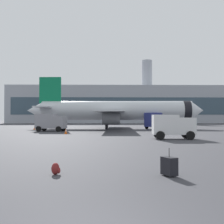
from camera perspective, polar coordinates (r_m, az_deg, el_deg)
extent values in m
cylinder|color=silver|center=(56.42, 0.95, 0.31)|extent=(30.13, 5.07, 3.80)
cone|color=silver|center=(58.64, 16.98, 0.30)|extent=(2.55, 3.71, 3.61)
cone|color=silver|center=(58.87, -15.43, 0.29)|extent=(3.34, 3.55, 3.42)
cylinder|color=black|center=(58.08, 14.89, 0.30)|extent=(1.56, 3.93, 3.88)
cube|color=silver|center=(64.42, 0.08, -0.14)|extent=(5.47, 16.19, 0.36)
cube|color=silver|center=(48.43, -0.27, 0.19)|extent=(5.47, 16.19, 0.36)
cylinder|color=gray|center=(61.92, 0.04, -1.30)|extent=(3.29, 2.33, 2.20)
cylinder|color=gray|center=(50.92, -0.20, -1.34)|extent=(3.29, 2.33, 2.20)
cube|color=#0C7247|center=(58.26, -12.48, 3.83)|extent=(4.41, 0.55, 6.40)
cube|color=silver|center=(61.31, -12.24, 0.78)|extent=(2.85, 6.10, 0.24)
cube|color=silver|center=(55.11, -13.79, 1.00)|extent=(2.85, 6.10, 0.24)
cylinder|color=black|center=(57.64, 12.97, -2.48)|extent=(0.36, 0.36, 1.80)
cylinder|color=black|center=(58.86, -0.99, -2.48)|extent=(0.44, 0.44, 1.80)
cylinder|color=black|center=(54.07, -1.19, -2.60)|extent=(0.44, 0.44, 1.80)
cube|color=gray|center=(46.64, -10.52, -2.06)|extent=(2.04, 2.46, 2.04)
cube|color=#1E232D|center=(46.40, -9.69, -1.48)|extent=(0.43, 1.96, 0.84)
cube|color=gray|center=(47.48, -13.26, -1.82)|extent=(3.46, 2.72, 2.40)
cylinder|color=black|center=(47.71, -9.93, -3.32)|extent=(0.92, 0.38, 0.90)
cylinder|color=black|center=(45.54, -10.87, -3.42)|extent=(0.92, 0.38, 0.90)
cylinder|color=black|center=(48.90, -13.67, -3.25)|extent=(0.92, 0.38, 0.90)
cylinder|color=black|center=(46.79, -14.75, -3.35)|extent=(0.92, 0.38, 0.90)
cube|color=navy|center=(58.04, 10.59, -1.75)|extent=(2.88, 2.89, 2.29)
cube|color=#1E232D|center=(58.63, 10.97, -1.21)|extent=(1.58, 1.59, 0.95)
cube|color=navy|center=(55.56, 8.89, -1.57)|extent=(4.76, 4.75, 2.70)
cylinder|color=black|center=(58.71, 9.54, -2.91)|extent=(0.79, 0.79, 0.90)
cylinder|color=black|center=(57.34, 11.61, -2.94)|extent=(0.79, 0.79, 0.90)
cylinder|color=black|center=(55.30, 7.08, -3.02)|extent=(0.79, 0.79, 0.90)
cylinder|color=black|center=(53.84, 9.22, -3.07)|extent=(0.79, 0.79, 0.90)
cube|color=white|center=(30.81, 14.82, -2.78)|extent=(1.85, 2.08, 1.78)
cube|color=#1E232D|center=(30.99, 16.16, -1.99)|extent=(0.16, 1.80, 0.74)
cube|color=white|center=(30.37, 10.78, -2.53)|extent=(2.73, 2.12, 2.10)
cylinder|color=black|center=(31.93, 14.78, -4.41)|extent=(0.91, 0.26, 0.90)
cylinder|color=black|center=(29.89, 15.71, -4.63)|extent=(0.91, 0.26, 0.90)
cylinder|color=black|center=(31.36, 9.28, -4.49)|extent=(0.91, 0.26, 0.90)
cylinder|color=black|center=(29.28, 9.84, -4.73)|extent=(0.91, 0.26, 0.90)
cube|color=#F2590C|center=(39.65, -9.40, -4.40)|extent=(0.44, 0.44, 0.04)
cone|color=#F2590C|center=(39.64, -9.40, -3.88)|extent=(0.36, 0.36, 0.68)
cylinder|color=white|center=(39.63, -9.40, -3.83)|extent=(0.23, 0.23, 0.10)
cube|color=#F2590C|center=(61.34, 10.42, -3.23)|extent=(0.44, 0.44, 0.04)
cone|color=#F2590C|center=(61.33, 10.42, -2.94)|extent=(0.36, 0.36, 0.58)
cylinder|color=white|center=(61.33, 10.42, -2.91)|extent=(0.23, 0.23, 0.10)
cube|color=#F2590C|center=(55.53, -15.52, -3.43)|extent=(0.44, 0.44, 0.04)
cone|color=#F2590C|center=(55.51, -15.52, -3.10)|extent=(0.36, 0.36, 0.59)
cylinder|color=white|center=(55.51, -15.52, -3.07)|extent=(0.23, 0.23, 0.10)
cube|color=#F2590C|center=(59.60, 15.18, -3.27)|extent=(0.44, 0.44, 0.04)
cone|color=#F2590C|center=(59.59, 15.18, -2.97)|extent=(0.36, 0.36, 0.58)
cylinder|color=white|center=(59.59, 15.18, -2.94)|extent=(0.23, 0.23, 0.10)
cube|color=black|center=(11.44, 11.58, -10.73)|extent=(0.63, 0.75, 0.70)
cylinder|color=black|center=(11.36, 11.57, -8.09)|extent=(0.02, 0.02, 0.36)
cylinder|color=black|center=(11.68, 10.91, -12.28)|extent=(0.09, 0.06, 0.08)
cylinder|color=black|center=(11.33, 12.28, -12.62)|extent=(0.09, 0.06, 0.08)
ellipsoid|color=maroon|center=(11.70, -11.47, -11.26)|extent=(0.32, 0.40, 0.48)
ellipsoid|color=maroon|center=(11.69, -10.78, -11.63)|extent=(0.12, 0.28, 0.24)
cube|color=#9EA3AD|center=(121.31, 3.42, 1.38)|extent=(98.88, 22.68, 15.12)
cube|color=#334756|center=(109.94, 3.91, 1.24)|extent=(93.94, 0.10, 6.81)
cylinder|color=#9EA3AD|center=(123.55, 7.15, 7.66)|extent=(4.40, 4.40, 12.00)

